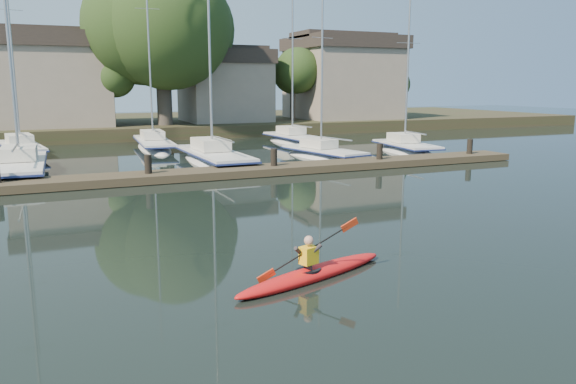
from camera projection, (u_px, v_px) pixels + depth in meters
name	position (u px, v px, depth m)	size (l,w,h in m)	color
ground	(377.00, 265.00, 13.47)	(160.00, 160.00, 0.00)	black
kayak	(312.00, 271.00, 12.47)	(4.35, 1.96, 1.41)	red
dock	(214.00, 173.00, 26.04)	(34.00, 2.00, 1.80)	#423625
sailboat_1	(21.00, 180.00, 26.69)	(2.59, 9.50, 15.43)	white
sailboat_2	(214.00, 167.00, 30.59)	(2.45, 9.95, 16.43)	white
sailboat_3	(323.00, 161.00, 32.80)	(3.30, 7.61, 11.89)	white
sailboat_4	(406.00, 156.00, 35.56)	(2.90, 7.15, 11.81)	white
sailboat_5	(22.00, 157.00, 34.86)	(3.40, 9.18, 14.84)	white
sailboat_6	(154.00, 151.00, 37.83)	(2.63, 9.88, 15.55)	white
sailboat_7	(294.00, 146.00, 41.15)	(2.47, 8.13, 12.96)	white
shore	(148.00, 96.00, 49.77)	(90.00, 25.25, 12.75)	#2A341A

